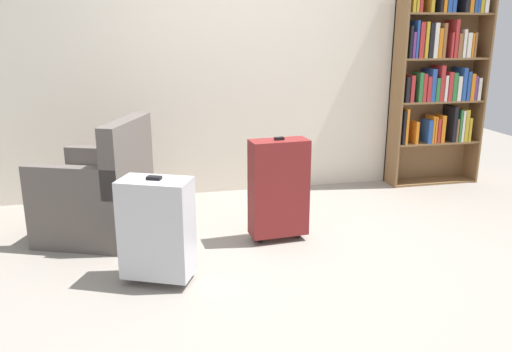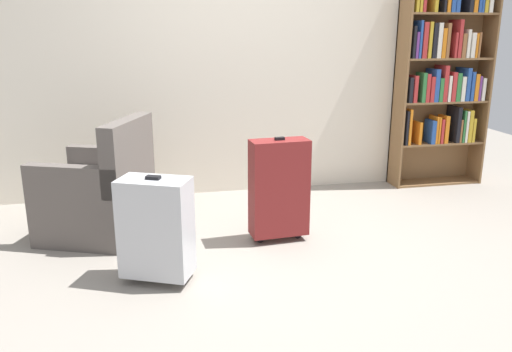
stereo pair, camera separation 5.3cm
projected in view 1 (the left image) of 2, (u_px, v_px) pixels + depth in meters
ground_plane at (291, 263)px, 3.49m from camera, size 8.83×8.83×0.00m
back_wall at (240, 54)px, 4.78m from camera, size 5.05×0.10×2.60m
bookshelf at (439, 71)px, 5.06m from camera, size 0.92×0.26×2.06m
armchair at (99, 196)px, 3.88m from camera, size 0.91×0.91×0.90m
mug at (181, 227)px, 4.00m from camera, size 0.12×0.08×0.10m
suitcase_silver at (157, 228)px, 3.15m from camera, size 0.48×0.39×0.68m
suitcase_dark_red at (279, 188)px, 3.78m from camera, size 0.43×0.22×0.78m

